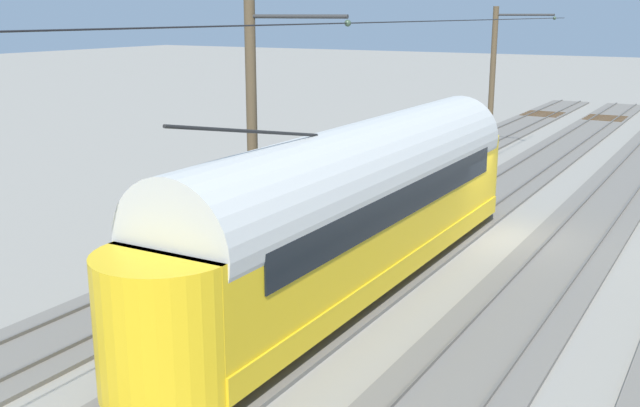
{
  "coord_description": "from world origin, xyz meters",
  "views": [
    {
      "loc": [
        -6.32,
        22.68,
        6.98
      ],
      "look_at": [
        2.67,
        7.01,
        2.39
      ],
      "focal_mm": 42.17,
      "sensor_mm": 36.0,
      "label": 1
    }
  ],
  "objects_px": {
    "catenary_pole_mid_near": "(255,138)",
    "spare_tie_stack": "(205,205)",
    "catenary_pole_foreground": "(494,79)",
    "vintage_streetcar": "(361,202)"
  },
  "relations": [
    {
      "from": "catenary_pole_mid_near",
      "to": "spare_tie_stack",
      "type": "distance_m",
      "value": 8.0
    },
    {
      "from": "catenary_pole_foreground",
      "to": "spare_tie_stack",
      "type": "distance_m",
      "value": 17.25
    },
    {
      "from": "vintage_streetcar",
      "to": "spare_tie_stack",
      "type": "bearing_deg",
      "value": -25.12
    },
    {
      "from": "vintage_streetcar",
      "to": "catenary_pole_mid_near",
      "type": "relative_size",
      "value": 2.4
    },
    {
      "from": "spare_tie_stack",
      "to": "vintage_streetcar",
      "type": "bearing_deg",
      "value": 154.88
    },
    {
      "from": "vintage_streetcar",
      "to": "catenary_pole_foreground",
      "type": "relative_size",
      "value": 2.4
    },
    {
      "from": "catenary_pole_mid_near",
      "to": "spare_tie_stack",
      "type": "bearing_deg",
      "value": -40.39
    },
    {
      "from": "vintage_streetcar",
      "to": "spare_tie_stack",
      "type": "height_order",
      "value": "vintage_streetcar"
    },
    {
      "from": "catenary_pole_foreground",
      "to": "spare_tie_stack",
      "type": "height_order",
      "value": "catenary_pole_foreground"
    },
    {
      "from": "catenary_pole_mid_near",
      "to": "spare_tie_stack",
      "type": "relative_size",
      "value": 3.04
    }
  ]
}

